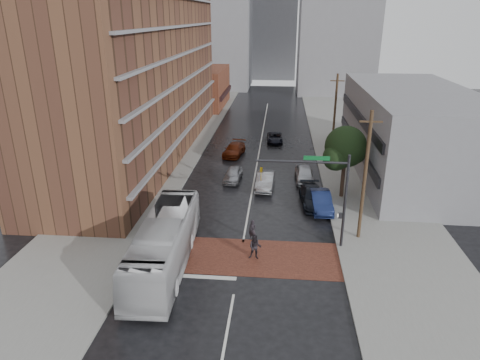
% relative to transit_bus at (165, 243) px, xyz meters
% --- Properties ---
extents(ground, '(160.00, 160.00, 0.00)m').
position_rel_transit_bus_xyz_m(ground, '(5.00, 1.14, -1.75)').
color(ground, black).
rests_on(ground, ground).
extents(crosswalk, '(14.00, 5.00, 0.02)m').
position_rel_transit_bus_xyz_m(crosswalk, '(5.00, 1.64, -1.74)').
color(crosswalk, brown).
rests_on(crosswalk, ground).
extents(sidewalk_west, '(9.00, 90.00, 0.15)m').
position_rel_transit_bus_xyz_m(sidewalk_west, '(-6.50, 26.14, -1.67)').
color(sidewalk_west, gray).
rests_on(sidewalk_west, ground).
extents(sidewalk_east, '(9.00, 90.00, 0.15)m').
position_rel_transit_bus_xyz_m(sidewalk_east, '(16.50, 26.14, -1.67)').
color(sidewalk_east, gray).
rests_on(sidewalk_east, ground).
extents(apartment_block, '(10.00, 44.00, 28.00)m').
position_rel_transit_bus_xyz_m(apartment_block, '(-9.00, 25.14, 12.25)').
color(apartment_block, brown).
rests_on(apartment_block, ground).
extents(storefront_west, '(8.00, 16.00, 7.00)m').
position_rel_transit_bus_xyz_m(storefront_west, '(-7.00, 55.14, 1.75)').
color(storefront_west, brown).
rests_on(storefront_west, ground).
extents(building_east, '(11.00, 26.00, 9.00)m').
position_rel_transit_bus_xyz_m(building_east, '(21.50, 21.14, 2.75)').
color(building_east, gray).
rests_on(building_east, ground).
extents(distant_tower_west, '(18.00, 16.00, 32.00)m').
position_rel_transit_bus_xyz_m(distant_tower_west, '(-9.00, 79.14, 14.25)').
color(distant_tower_west, gray).
rests_on(distant_tower_west, ground).
extents(distant_tower_east, '(16.00, 14.00, 36.00)m').
position_rel_transit_bus_xyz_m(distant_tower_east, '(19.00, 73.14, 16.25)').
color(distant_tower_east, gray).
rests_on(distant_tower_east, ground).
extents(distant_tower_center, '(12.00, 10.00, 24.00)m').
position_rel_transit_bus_xyz_m(distant_tower_center, '(5.00, 96.14, 10.25)').
color(distant_tower_center, gray).
rests_on(distant_tower_center, ground).
extents(street_tree, '(4.20, 4.10, 6.90)m').
position_rel_transit_bus_xyz_m(street_tree, '(13.52, 13.17, 2.99)').
color(street_tree, '#332319').
rests_on(street_tree, ground).
extents(signal_mast, '(6.50, 0.30, 7.20)m').
position_rel_transit_bus_xyz_m(signal_mast, '(10.85, 3.64, 2.99)').
color(signal_mast, '#2D2D33').
rests_on(signal_mast, ground).
extents(utility_pole_near, '(1.60, 0.26, 10.00)m').
position_rel_transit_bus_xyz_m(utility_pole_near, '(13.80, 5.14, 3.39)').
color(utility_pole_near, '#473321').
rests_on(utility_pole_near, ground).
extents(utility_pole_far, '(1.60, 0.26, 10.00)m').
position_rel_transit_bus_xyz_m(utility_pole_far, '(13.80, 25.14, 3.39)').
color(utility_pole_far, '#473321').
rests_on(utility_pole_far, ground).
extents(transit_bus, '(3.42, 12.64, 3.49)m').
position_rel_transit_bus_xyz_m(transit_bus, '(0.00, 0.00, 0.00)').
color(transit_bus, '#B9B9BB').
rests_on(transit_bus, ground).
extents(pedestrian_a, '(0.72, 0.60, 1.67)m').
position_rel_transit_bus_xyz_m(pedestrian_a, '(5.68, 4.14, -0.91)').
color(pedestrian_a, black).
rests_on(pedestrian_a, ground).
extents(pedestrian_b, '(0.92, 0.73, 1.84)m').
position_rel_transit_bus_xyz_m(pedestrian_b, '(6.05, 1.47, -0.82)').
color(pedestrian_b, black).
rests_on(pedestrian_b, ground).
extents(car_travel_a, '(1.91, 4.14, 1.37)m').
position_rel_transit_bus_xyz_m(car_travel_a, '(2.82, 16.51, -1.06)').
color(car_travel_a, '#9FA0A6').
rests_on(car_travel_a, ground).
extents(car_travel_b, '(1.89, 4.80, 1.56)m').
position_rel_transit_bus_xyz_m(car_travel_b, '(6.23, 14.81, -0.97)').
color(car_travel_b, '#A1A3A8').
rests_on(car_travel_b, ground).
extents(car_travel_c, '(2.80, 5.25, 1.45)m').
position_rel_transit_bus_xyz_m(car_travel_c, '(2.01, 25.23, -1.02)').
color(car_travel_c, '#65200B').
rests_on(car_travel_c, ground).
extents(suv_travel, '(2.24, 4.53, 1.24)m').
position_rel_transit_bus_xyz_m(suv_travel, '(6.88, 31.51, -1.13)').
color(suv_travel, black).
rests_on(suv_travel, ground).
extents(car_parked_near, '(2.02, 4.97, 1.60)m').
position_rel_transit_bus_xyz_m(car_parked_near, '(11.30, 10.23, -0.94)').
color(car_parked_near, '#15214C').
rests_on(car_parked_near, ground).
extents(car_parked_mid, '(2.49, 5.32, 1.50)m').
position_rel_transit_bus_xyz_m(car_parked_mid, '(10.68, 11.22, -0.99)').
color(car_parked_mid, black).
rests_on(car_parked_mid, ground).
extents(car_parked_far, '(1.99, 4.71, 1.59)m').
position_rel_transit_bus_xyz_m(car_parked_far, '(10.20, 17.14, -0.95)').
color(car_parked_far, '#B5B8BE').
rests_on(car_parked_far, ground).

